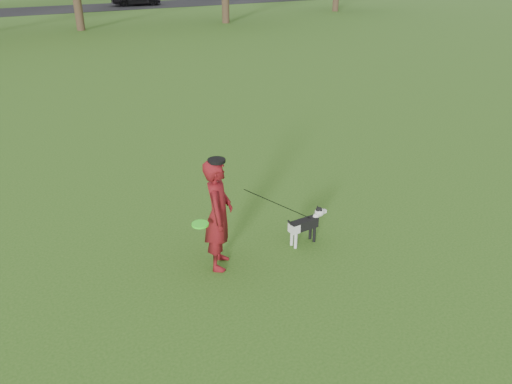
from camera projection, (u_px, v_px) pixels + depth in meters
ground at (270, 256)px, 7.47m from camera, size 120.00×120.00×0.00m
man at (218, 215)px, 6.92m from camera, size 0.66×0.72×1.64m
dog at (307, 223)px, 7.69m from camera, size 0.75×0.15×0.57m
man_held_items at (278, 204)px, 7.30m from camera, size 2.01×0.37×1.27m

